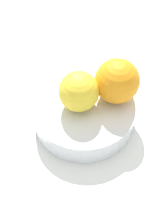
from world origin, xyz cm
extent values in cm
cube|color=white|center=(0.00, 0.00, -1.00)|extent=(110.00, 110.00, 2.00)
cylinder|color=silver|center=(0.00, 0.00, 0.35)|extent=(9.90, 9.90, 0.69)
cylinder|color=silver|center=(0.00, 0.00, 1.93)|extent=(15.98, 15.98, 3.85)
sphere|color=yellow|center=(0.32, -0.82, 6.92)|extent=(6.15, 6.15, 6.15)
sphere|color=orange|center=(-3.30, 4.19, 7.28)|extent=(6.86, 6.86, 6.86)
camera|label=1|loc=(30.06, 8.91, 42.22)|focal=51.58mm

